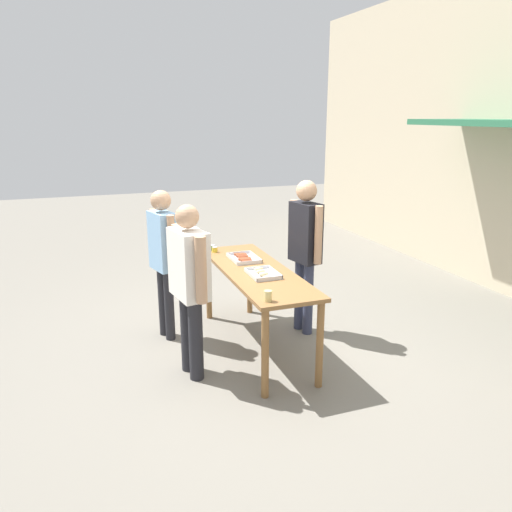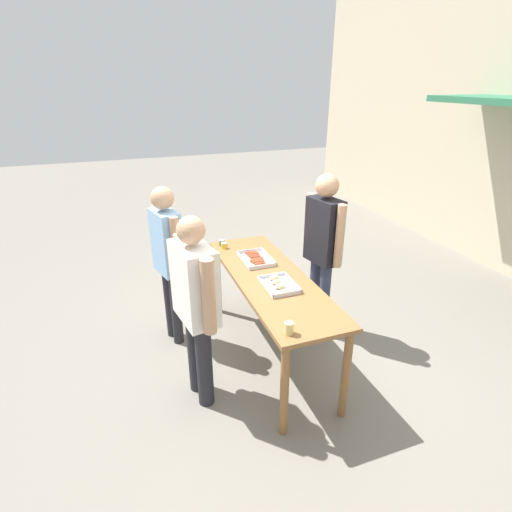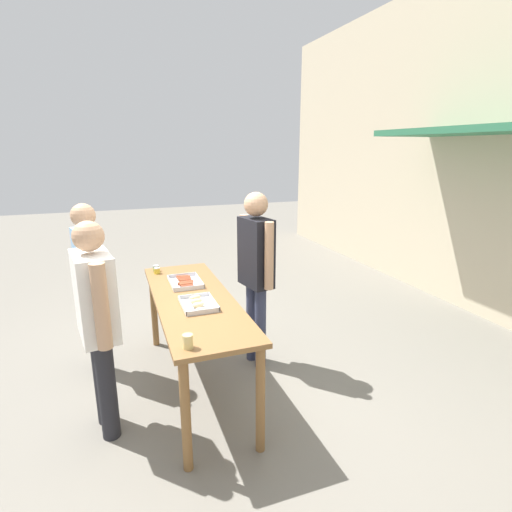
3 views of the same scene
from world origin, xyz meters
name	(u,v)px [view 2 (image 2 of 3)]	position (x,y,z in m)	size (l,w,h in m)	color
ground_plane	(269,353)	(0.00, 0.00, 0.00)	(24.00, 24.00, 0.00)	slate
serving_table	(270,288)	(0.00, 0.00, 0.78)	(2.11, 0.68, 0.91)	brown
food_tray_sausages	(256,259)	(-0.40, 0.00, 0.92)	(0.42, 0.30, 0.04)	silver
food_tray_buns	(279,285)	(0.21, 0.00, 0.92)	(0.39, 0.28, 0.05)	silver
condiment_jar_mustard	(222,243)	(-0.92, -0.23, 0.94)	(0.07, 0.07, 0.07)	#567A38
condiment_jar_ketchup	(224,246)	(-0.83, -0.23, 0.94)	(0.07, 0.07, 0.07)	gold
beer_cup	(289,328)	(0.92, -0.22, 0.96)	(0.07, 0.07, 0.10)	#DBC67A
person_server_behind_table	(323,241)	(-0.23, 0.68, 1.09)	(0.55, 0.28, 1.80)	#333851
person_customer_holding_hotdog	(168,252)	(-0.61, -0.88, 1.04)	(0.51, 0.29, 1.72)	#232328
person_customer_with_cup	(196,298)	(0.34, -0.80, 1.01)	(0.66, 0.33, 1.71)	#232328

